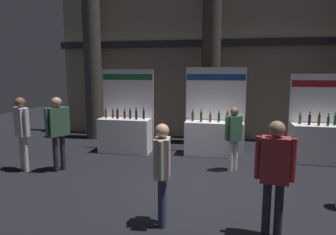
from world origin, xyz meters
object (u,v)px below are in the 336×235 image
visitor_0 (275,168)px  visitor_5 (162,167)px  visitor_1 (22,127)px  exhibitor_booth_0 (125,131)px  exhibitor_booth_2 (325,140)px  visitor_4 (58,126)px  visitor_3 (234,134)px  exhibitor_booth_1 (214,134)px

visitor_0 → visitor_5: bearing=-172.5°
visitor_1 → visitor_5: bearing=4.0°
visitor_0 → visitor_1: size_ratio=0.96×
visitor_0 → visitor_5: visitor_0 is taller
exhibitor_booth_0 → exhibitor_booth_2: bearing=0.2°
visitor_4 → visitor_0: bearing=-80.8°
exhibitor_booth_2 → visitor_3: bearing=-154.2°
exhibitor_booth_2 → exhibitor_booth_0: bearing=-179.8°
visitor_0 → visitor_1: (-5.58, 1.90, 0.03)m
visitor_0 → visitor_5: (-1.66, -0.01, -0.09)m
visitor_1 → visitor_4: size_ratio=1.00×
exhibitor_booth_0 → visitor_3: 3.38m
visitor_3 → exhibitor_booth_0: bearing=-57.3°
visitor_1 → visitor_4: visitor_4 is taller
exhibitor_booth_2 → visitor_5: (-3.47, -4.11, 0.35)m
exhibitor_booth_1 → exhibitor_booth_2: exhibitor_booth_1 is taller
exhibitor_booth_0 → visitor_1: (-1.84, -2.18, 0.46)m
exhibitor_booth_1 → visitor_5: (-0.56, -4.31, 0.35)m
exhibitor_booth_0 → visitor_0: size_ratio=1.42×
exhibitor_booth_0 → exhibitor_booth_1: size_ratio=0.97×
visitor_0 → exhibitor_booth_0: bearing=139.7°
exhibitor_booth_2 → visitor_5: bearing=-130.2°
visitor_1 → visitor_3: bearing=41.8°
exhibitor_booth_0 → exhibitor_booth_1: 2.64m
exhibitor_booth_0 → visitor_5: 4.60m
exhibitor_booth_2 → visitor_1: bearing=-163.4°
visitor_1 → visitor_3: (5.02, 1.05, -0.17)m
exhibitor_booth_1 → visitor_4: size_ratio=1.40×
visitor_3 → visitor_1: bearing=-25.9°
exhibitor_booth_2 → visitor_0: exhibitor_booth_2 is taller
exhibitor_booth_0 → visitor_0: exhibitor_booth_0 is taller
visitor_0 → visitor_4: (-4.73, 2.08, 0.05)m
exhibitor_booth_0 → exhibitor_booth_2: exhibitor_booth_0 is taller
visitor_1 → visitor_5: size_ratio=1.10×
exhibitor_booth_1 → exhibitor_booth_0: bearing=-175.3°
visitor_0 → exhibitor_booth_1: bearing=111.6°
visitor_5 → exhibitor_booth_1: bearing=-14.0°
exhibitor_booth_1 → visitor_5: 4.36m
visitor_1 → visitor_3: visitor_1 is taller
visitor_4 → visitor_5: size_ratio=1.10×
visitor_1 → visitor_3: 5.13m
visitor_0 → visitor_4: 5.16m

